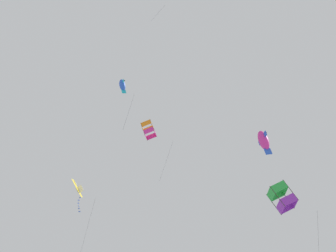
# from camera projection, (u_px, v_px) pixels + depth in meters

# --- Properties ---
(kite_box_near_left) EXTENTS (2.63, 3.03, 7.41)m
(kite_box_near_left) POSITION_uv_depth(u_px,v_px,m) (149.00, 130.00, 49.64)
(kite_box_near_left) COLOR orange
(kite_fish_upper_right) EXTENTS (1.11, 1.13, 1.80)m
(kite_fish_upper_right) POSITION_uv_depth(u_px,v_px,m) (264.00, 141.00, 34.42)
(kite_fish_upper_right) COLOR #DB2D93
(kite_fish_far_centre) EXTENTS (1.36, 1.12, 5.61)m
(kite_fish_far_centre) POSITION_uv_depth(u_px,v_px,m) (122.00, 85.00, 44.33)
(kite_fish_far_centre) COLOR blue
(kite_delta_low_drifter) EXTENTS (1.69, 2.21, 7.91)m
(kite_delta_low_drifter) POSITION_uv_depth(u_px,v_px,m) (78.00, 189.00, 46.09)
(kite_delta_low_drifter) COLOR yellow
(kite_box_near_right) EXTENTS (3.77, 3.10, 10.41)m
(kite_box_near_right) POSITION_uv_depth(u_px,v_px,m) (282.00, 197.00, 43.57)
(kite_box_near_right) COLOR green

